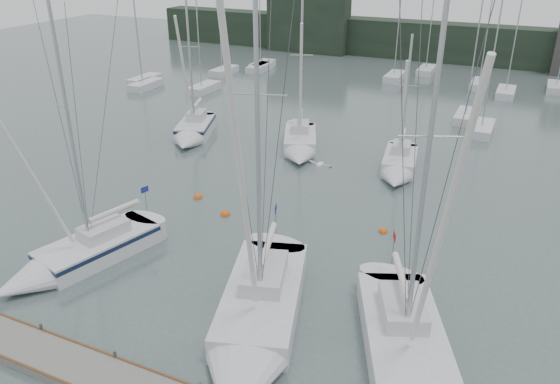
% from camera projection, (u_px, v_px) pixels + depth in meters
% --- Properties ---
extents(ground, '(160.00, 160.00, 0.00)m').
position_uv_depth(ground, '(212.00, 320.00, 24.55)').
color(ground, '#4B5C5A').
rests_on(ground, ground).
extents(far_treeline, '(90.00, 4.00, 5.00)m').
position_uv_depth(far_treeline, '(449.00, 42.00, 74.34)').
color(far_treeline, black).
rests_on(far_treeline, ground).
extents(far_building_left, '(12.00, 3.00, 8.00)m').
position_uv_depth(far_building_left, '(308.00, 24.00, 79.70)').
color(far_building_left, black).
rests_on(far_building_left, ground).
extents(mast_forest, '(61.30, 25.49, 14.78)m').
position_uv_depth(mast_forest, '(429.00, 93.00, 57.97)').
color(mast_forest, silver).
rests_on(mast_forest, ground).
extents(sailboat_near_left, '(4.98, 9.42, 14.09)m').
position_uv_depth(sailboat_near_left, '(69.00, 260.00, 28.05)').
color(sailboat_near_left, silver).
rests_on(sailboat_near_left, ground).
extents(sailboat_near_center, '(6.50, 11.81, 17.52)m').
position_uv_depth(sailboat_near_center, '(253.00, 334.00, 22.81)').
color(sailboat_near_center, silver).
rests_on(sailboat_near_center, ground).
extents(sailboat_near_right, '(6.83, 10.68, 16.11)m').
position_uv_depth(sailboat_near_right, '(412.00, 373.00, 20.77)').
color(sailboat_near_right, silver).
rests_on(sailboat_near_right, ground).
extents(sailboat_mid_a, '(4.88, 7.74, 12.63)m').
position_uv_depth(sailboat_mid_a, '(192.00, 132.00, 46.09)').
color(sailboat_mid_a, silver).
rests_on(sailboat_mid_a, ground).
extents(sailboat_mid_b, '(5.20, 8.01, 12.52)m').
position_uv_depth(sailboat_mid_b, '(300.00, 146.00, 43.18)').
color(sailboat_mid_b, silver).
rests_on(sailboat_mid_b, ground).
extents(sailboat_mid_c, '(3.32, 7.10, 10.50)m').
position_uv_depth(sailboat_mid_c, '(398.00, 168.00, 39.25)').
color(sailboat_mid_c, silver).
rests_on(sailboat_mid_c, ground).
extents(buoy_a, '(0.62, 0.62, 0.62)m').
position_uv_depth(buoy_a, '(225.00, 215.00, 33.81)').
color(buoy_a, '#CF5312').
rests_on(buoy_a, ground).
extents(buoy_b, '(0.54, 0.54, 0.54)m').
position_uv_depth(buoy_b, '(383.00, 232.00, 31.87)').
color(buoy_b, '#CF5312').
rests_on(buoy_b, ground).
extents(buoy_c, '(0.61, 0.61, 0.61)m').
position_uv_depth(buoy_c, '(198.00, 198.00, 36.01)').
color(buoy_c, '#CF5312').
rests_on(buoy_c, ground).
extents(seagull, '(1.00, 0.46, 0.20)m').
position_uv_depth(seagull, '(320.00, 164.00, 22.68)').
color(seagull, white).
rests_on(seagull, ground).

